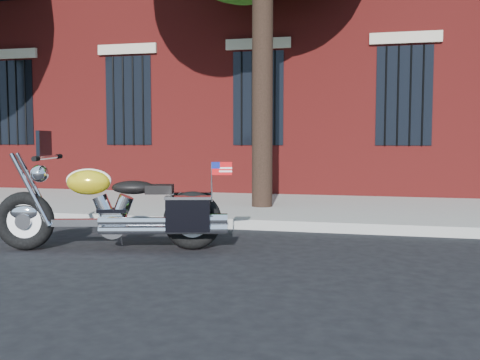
# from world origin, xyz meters

# --- Properties ---
(ground) EXTENTS (120.00, 120.00, 0.00)m
(ground) POSITION_xyz_m (0.00, 0.00, 0.00)
(ground) COLOR black
(ground) RESTS_ON ground
(curb) EXTENTS (40.00, 0.16, 0.15)m
(curb) POSITION_xyz_m (0.00, 1.38, 0.07)
(curb) COLOR gray
(curb) RESTS_ON ground
(sidewalk) EXTENTS (40.00, 3.60, 0.15)m
(sidewalk) POSITION_xyz_m (0.00, 3.26, 0.07)
(sidewalk) COLOR gray
(sidewalk) RESTS_ON ground
(motorcycle) EXTENTS (2.83, 1.21, 1.42)m
(motorcycle) POSITION_xyz_m (-0.58, -0.45, 0.48)
(motorcycle) COLOR black
(motorcycle) RESTS_ON ground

